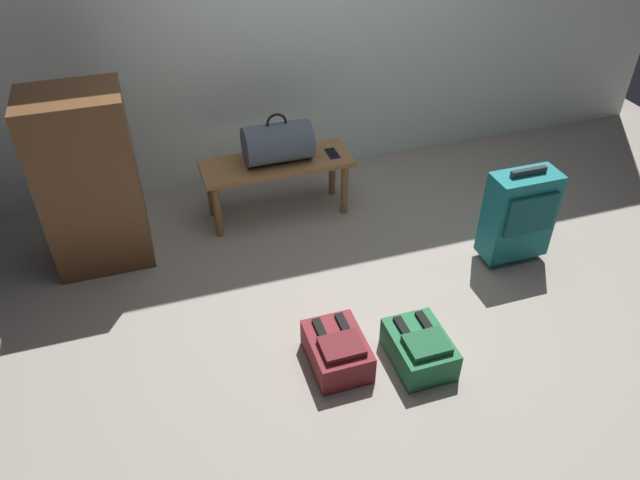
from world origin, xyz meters
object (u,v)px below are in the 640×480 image
Objects in this scene: cell_phone at (332,153)px; backpack_green at (419,348)px; bench at (277,169)px; duffel_bag_slate at (278,143)px; suitcase_upright_teal at (519,215)px; side_cabinet at (89,182)px; backpack_maroon at (337,350)px.

cell_phone is 1.56m from backpack_green.
duffel_bag_slate is (0.01, -0.00, 0.20)m from bench.
backpack_green is at bearing -91.55° from cell_phone.
bench is 1.54× the size of suitcase_upright_teal.
side_cabinet is (-2.43, 0.82, 0.22)m from suitcase_upright_teal.
side_cabinet reaches higher than bench.
suitcase_upright_teal is (1.27, -0.94, -0.02)m from bench.
duffel_bag_slate is at bearing -0.00° from bench.
duffel_bag_slate is 1.58m from suitcase_upright_teal.
bench reaches higher than backpack_green.
bench is at bearing 102.46° from backpack_green.
side_cabinet reaches higher than cell_phone.
bench is 0.20m from duffel_bag_slate.
duffel_bag_slate is at bearing 86.76° from backpack_maroon.
suitcase_upright_teal is at bearing 33.28° from backpack_green.
bench is at bearing 176.21° from cell_phone.
duffel_bag_slate is 1.18m from side_cabinet.
backpack_green is (0.41, -0.12, 0.00)m from backpack_maroon.
backpack_maroon is (-0.07, -1.43, -0.26)m from bench.
backpack_maroon and backpack_green have the same top height.
backpack_maroon is at bearing -50.08° from side_cabinet.
bench is at bearing 143.45° from suitcase_upright_teal.
suitcase_upright_teal is at bearing -45.96° from cell_phone.
cell_phone reaches higher than bench.
bench is 6.94× the size of cell_phone.
backpack_green is (0.34, -1.55, -0.26)m from bench.
suitcase_upright_teal is at bearing 20.17° from backpack_maroon.
backpack_maroon is 1.77m from side_cabinet.
backpack_maroon is 0.35× the size of side_cabinet.
backpack_maroon is 1.00× the size of backpack_green.
duffel_bag_slate is 0.68× the size of suitcase_upright_teal.
bench is 0.91× the size of side_cabinet.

